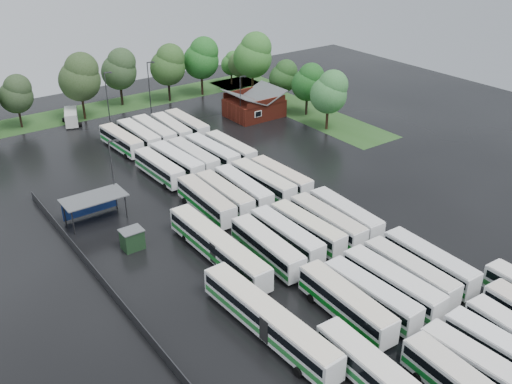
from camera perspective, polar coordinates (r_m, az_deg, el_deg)
ground at (r=69.86m, az=4.50°, el=-5.90°), size 160.00×160.00×0.00m
brick_building at (r=112.99m, az=-0.18°, el=8.49°), size 10.07×8.60×5.39m
wash_shed at (r=77.74m, az=-15.99°, el=-0.76°), size 8.20×4.20×3.58m
utility_hut at (r=71.08m, az=-12.27°, el=-4.61°), size 2.70×2.20×2.62m
grass_strip_north at (r=122.20m, az=-14.90°, el=8.11°), size 80.00×10.00×0.01m
grass_strip_east at (r=119.45m, az=3.74°, el=8.54°), size 10.00×50.00×0.01m
west_fence at (r=66.12m, az=-15.24°, el=-8.41°), size 0.10×50.00×1.20m
bus_r0c1 at (r=55.21m, az=21.76°, el=-16.24°), size 3.06×11.84×3.26m
bus_r0c2 at (r=57.56m, az=23.68°, el=-14.65°), size 2.90×11.66×3.22m
bus_r1c0 at (r=59.15m, az=8.98°, el=-10.90°), size 3.07×12.32×3.40m
bus_r1c1 at (r=60.82m, az=11.41°, el=-10.03°), size 2.80×11.71×3.24m
bus_r1c2 at (r=62.72m, az=13.47°, el=-8.90°), size 2.82×12.25×3.40m
bus_r1c3 at (r=65.00m, az=15.14°, el=-7.78°), size 2.68×11.85×3.29m
bus_r1c4 at (r=67.34m, az=16.97°, el=-6.70°), size 2.86×11.94×3.30m
bus_r2c0 at (r=66.99m, az=1.10°, el=-5.53°), size 3.04×12.06×3.33m
bus_r2c1 at (r=69.26m, az=3.06°, el=-4.41°), size 2.63×11.77×3.27m
bus_r2c2 at (r=71.05m, az=5.14°, el=-3.63°), size 2.78×11.67×3.23m
bus_r2c3 at (r=72.57m, az=7.14°, el=-2.97°), size 2.71×12.05×3.35m
bus_r2c4 at (r=74.48m, az=8.90°, el=-2.28°), size 3.10×11.97×3.30m
bus_r3c0 at (r=77.29m, az=-5.02°, el=-0.86°), size 3.01×12.15×3.36m
bus_r3c1 at (r=78.77m, az=-3.19°, el=-0.27°), size 2.71×11.71×3.25m
bus_r3c2 at (r=80.23m, az=-1.30°, el=0.33°), size 3.01×11.94×3.30m
bus_r3c3 at (r=82.03m, az=0.69°, el=1.01°), size 2.92×12.27×3.40m
bus_r3c4 at (r=83.68m, az=2.49°, el=1.46°), size 2.83×11.65×3.22m
bus_r4c0 at (r=87.91m, az=-9.66°, el=2.39°), size 2.76×11.58×3.21m
bus_r4c1 at (r=89.41m, az=-7.94°, el=3.02°), size 3.15×12.21×3.37m
bus_r4c2 at (r=90.72m, az=-6.32°, el=3.47°), size 2.73×11.98×3.32m
bus_r4c3 at (r=92.00m, az=-4.43°, el=3.92°), size 3.10×12.19×3.36m
bus_r4c4 at (r=93.48m, az=-2.59°, el=4.31°), size 2.71×11.60×3.22m
bus_r5c0 at (r=99.48m, az=-13.32°, el=5.03°), size 3.02×11.63×3.21m
bus_r5c1 at (r=100.71m, az=-11.64°, el=5.52°), size 2.67×11.91×3.31m
bus_r5c2 at (r=101.82m, az=-10.14°, el=5.92°), size 2.61×12.14×3.38m
bus_r5c3 at (r=103.03m, az=-8.47°, el=6.26°), size 2.95×11.73×3.24m
bus_r5c4 at (r=104.39m, az=-6.93°, el=6.66°), size 2.60×11.84×3.29m
artic_bus_west_b at (r=67.14m, az=-3.83°, el=-5.48°), size 2.64×18.22×3.38m
artic_bus_west_c at (r=56.40m, az=1.24°, el=-12.68°), size 3.29×18.34×3.39m
minibus at (r=114.40m, az=-18.00°, el=7.18°), size 4.14×6.51×2.67m
tree_north_1 at (r=114.42m, az=-22.83°, el=9.06°), size 6.12×6.12×10.13m
tree_north_2 at (r=114.58m, az=-17.16°, el=10.97°), size 7.85×7.85×13.00m
tree_north_3 at (r=121.21m, az=-13.46°, el=11.90°), size 7.15×7.15×11.85m
tree_north_4 at (r=121.98m, az=-8.74°, el=12.50°), size 7.31×7.31×12.10m
tree_north_5 at (r=125.28m, az=-5.42°, el=13.22°), size 7.61×7.61×12.61m
tree_north_6 at (r=133.36m, az=-2.42°, el=12.78°), size 4.67×4.67×7.74m
tree_east_0 at (r=105.47m, az=7.41°, el=9.93°), size 6.74×6.74×11.17m
tree_east_1 at (r=112.91m, az=5.29°, el=10.92°), size 6.25×6.25×10.36m
tree_east_2 at (r=118.78m, az=2.82°, el=11.52°), size 5.71×5.71×9.45m
tree_east_3 at (r=124.51m, az=-0.23°, el=13.56°), size 8.23×8.23×13.63m
tree_east_4 at (r=129.61m, az=-1.42°, el=12.89°), size 5.77×5.74×9.50m
lamp_post_ne at (r=108.13m, az=-1.53°, el=9.53°), size 1.41×0.27×9.14m
lamp_post_nw at (r=79.01m, az=-14.11°, el=2.19°), size 1.52×0.30×9.90m
lamp_post_back_w at (r=110.13m, az=-14.62°, el=9.35°), size 1.58×0.31×10.24m
lamp_post_back_e at (r=114.21m, az=-10.59°, el=10.50°), size 1.63×0.32×10.60m
puddle_0 at (r=57.57m, az=13.30°, el=-15.06°), size 5.79×5.79×0.01m
puddle_1 at (r=62.20m, az=22.50°, el=-12.99°), size 3.11×3.11×0.01m
puddle_2 at (r=64.61m, az=-2.19°, el=-8.90°), size 5.49×5.49×0.01m
puddle_3 at (r=72.04m, az=11.02°, el=-5.25°), size 4.31×4.31×0.01m
puddle_4 at (r=71.03m, az=23.94°, el=-7.87°), size 3.31×3.31×0.01m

